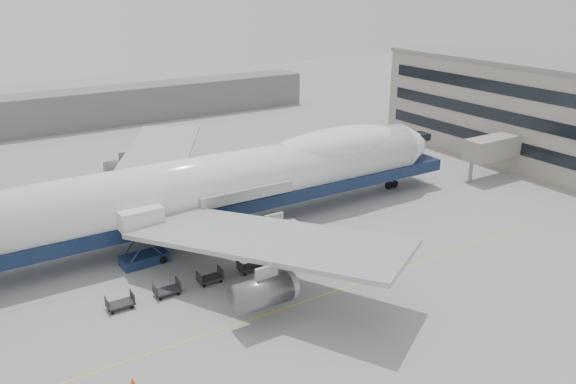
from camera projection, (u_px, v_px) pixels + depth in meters
ground at (280, 271)px, 54.95m from camera, size 260.00×260.00×0.00m
apron_line at (315, 298)px, 50.17m from camera, size 60.00×0.15×0.01m
hangar at (40, 113)px, 104.44m from camera, size 110.00×8.00×7.00m
airliner at (230, 181)px, 62.83m from camera, size 67.00×55.30×19.98m
catering_truck at (141, 232)px, 55.17m from camera, size 4.64×3.32×6.00m
traffic_cone at (133, 381)px, 39.35m from camera, size 0.37×0.37×0.55m
dolly_0 at (120, 303)px, 48.40m from camera, size 2.30×1.35×1.30m
dolly_1 at (167, 290)px, 50.49m from camera, size 2.30×1.35×1.30m
dolly_2 at (210, 278)px, 52.57m from camera, size 2.30×1.35×1.30m
dolly_3 at (250, 266)px, 54.66m from camera, size 2.30×1.35×1.30m
dolly_4 at (287, 256)px, 56.75m from camera, size 2.30×1.35×1.30m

